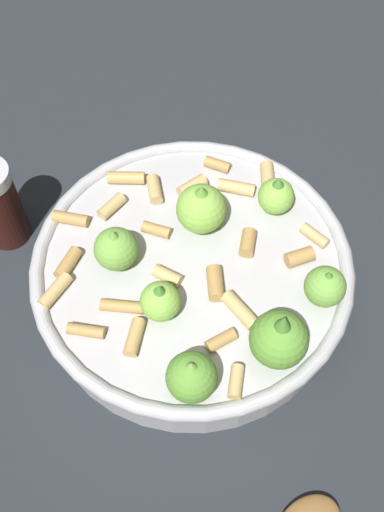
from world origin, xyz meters
name	(u,v)px	position (x,y,z in m)	size (l,w,h in m)	color
ground_plane	(192,290)	(0.00, 0.00, 0.00)	(2.40, 2.40, 0.00)	#23282D
cooking_pan	(194,274)	(0.00, 0.00, 0.03)	(0.27, 0.27, 0.10)	#B7B7BC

